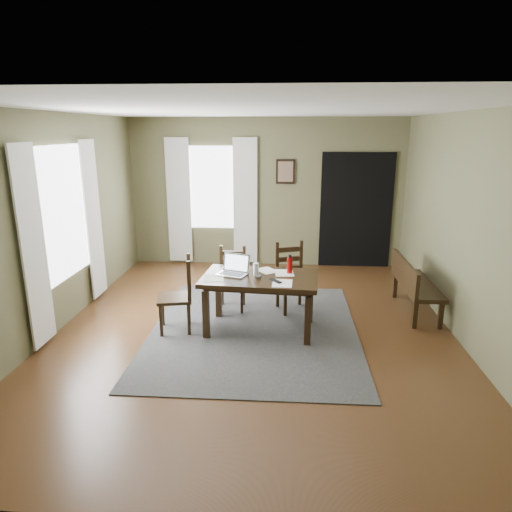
# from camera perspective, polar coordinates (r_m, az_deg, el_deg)

# --- Properties ---
(ground) EXTENTS (5.00, 6.00, 0.01)m
(ground) POSITION_cam_1_polar(r_m,az_deg,el_deg) (5.94, -0.20, -9.23)
(ground) COLOR #492C16
(room_shell) EXTENTS (5.02, 6.02, 2.71)m
(room_shell) POSITION_cam_1_polar(r_m,az_deg,el_deg) (5.43, -0.22, 8.36)
(room_shell) COLOR brown
(room_shell) RESTS_ON ground
(rug) EXTENTS (2.60, 3.20, 0.01)m
(rug) POSITION_cam_1_polar(r_m,az_deg,el_deg) (5.93, -0.20, -9.13)
(rug) COLOR #363636
(rug) RESTS_ON ground
(dining_table) EXTENTS (1.49, 0.97, 0.71)m
(dining_table) POSITION_cam_1_polar(r_m,az_deg,el_deg) (5.69, 0.53, -3.39)
(dining_table) COLOR black
(dining_table) RESTS_ON rug
(chair_end) EXTENTS (0.50, 0.50, 0.96)m
(chair_end) POSITION_cam_1_polar(r_m,az_deg,el_deg) (5.82, -9.63, -4.90)
(chair_end) COLOR black
(chair_end) RESTS_ON rug
(chair_back_left) EXTENTS (0.39, 0.39, 0.88)m
(chair_back_left) POSITION_cam_1_polar(r_m,az_deg,el_deg) (6.47, -3.01, -2.92)
(chair_back_left) COLOR black
(chair_back_left) RESTS_ON rug
(chair_back_right) EXTENTS (0.53, 0.53, 0.96)m
(chair_back_right) POSITION_cam_1_polar(r_m,az_deg,el_deg) (6.43, 4.50, -2.74)
(chair_back_right) COLOR black
(chair_back_right) RESTS_ON rug
(bench) EXTENTS (0.43, 1.33, 0.75)m
(bench) POSITION_cam_1_polar(r_m,az_deg,el_deg) (6.70, 19.01, -3.02)
(bench) COLOR black
(bench) RESTS_ON ground
(laptop) EXTENTS (0.43, 0.39, 0.24)m
(laptop) POSITION_cam_1_polar(r_m,az_deg,el_deg) (5.75, -2.76, -1.63)
(laptop) COLOR #B7B7BC
(laptop) RESTS_ON dining_table
(computer_mouse) EXTENTS (0.06, 0.09, 0.03)m
(computer_mouse) POSITION_cam_1_polar(r_m,az_deg,el_deg) (5.59, 0.30, -2.62)
(computer_mouse) COLOR #3F3F42
(computer_mouse) RESTS_ON dining_table
(tv_remote) EXTENTS (0.15, 0.18, 0.02)m
(tv_remote) POSITION_cam_1_polar(r_m,az_deg,el_deg) (5.47, 2.47, -3.13)
(tv_remote) COLOR black
(tv_remote) RESTS_ON dining_table
(drinking_glass) EXTENTS (0.08, 0.08, 0.16)m
(drinking_glass) POSITION_cam_1_polar(r_m,az_deg,el_deg) (5.67, -0.02, -1.67)
(drinking_glass) COLOR silver
(drinking_glass) RESTS_ON dining_table
(water_bottle) EXTENTS (0.07, 0.07, 0.24)m
(water_bottle) POSITION_cam_1_polar(r_m,az_deg,el_deg) (5.77, 4.23, -1.12)
(water_bottle) COLOR #A00F0C
(water_bottle) RESTS_ON dining_table
(paper_a) EXTENTS (0.29, 0.35, 0.00)m
(paper_a) POSITION_cam_1_polar(r_m,az_deg,el_deg) (5.62, -5.34, -2.73)
(paper_a) COLOR white
(paper_a) RESTS_ON dining_table
(paper_b) EXTENTS (0.24, 0.31, 0.00)m
(paper_b) POSITION_cam_1_polar(r_m,az_deg,el_deg) (5.41, 3.30, -3.42)
(paper_b) COLOR white
(paper_b) RESTS_ON dining_table
(paper_c) EXTENTS (0.33, 0.35, 0.00)m
(paper_c) POSITION_cam_1_polar(r_m,az_deg,el_deg) (5.89, 1.36, -1.82)
(paper_c) COLOR white
(paper_c) RESTS_ON dining_table
(paper_d) EXTENTS (0.26, 0.32, 0.00)m
(paper_d) POSITION_cam_1_polar(r_m,az_deg,el_deg) (5.80, 3.56, -2.12)
(paper_d) COLOR white
(paper_d) RESTS_ON dining_table
(window_left) EXTENTS (0.01, 1.30, 1.70)m
(window_left) POSITION_cam_1_polar(r_m,az_deg,el_deg) (6.35, -22.99, 4.95)
(window_left) COLOR white
(window_left) RESTS_ON ground
(window_back) EXTENTS (1.00, 0.01, 1.50)m
(window_back) POSITION_cam_1_polar(r_m,az_deg,el_deg) (8.52, -5.55, 8.51)
(window_back) COLOR white
(window_back) RESTS_ON ground
(curtain_left_near) EXTENTS (0.03, 0.48, 2.30)m
(curtain_left_near) POSITION_cam_1_polar(r_m,az_deg,el_deg) (5.68, -26.08, 0.89)
(curtain_left_near) COLOR silver
(curtain_left_near) RESTS_ON ground
(curtain_left_far) EXTENTS (0.03, 0.48, 2.30)m
(curtain_left_far) POSITION_cam_1_polar(r_m,az_deg,el_deg) (7.11, -19.65, 4.24)
(curtain_left_far) COLOR silver
(curtain_left_far) RESTS_ON ground
(curtain_back_left) EXTENTS (0.44, 0.03, 2.30)m
(curtain_back_left) POSITION_cam_1_polar(r_m,az_deg,el_deg) (8.65, -9.62, 6.80)
(curtain_back_left) COLOR silver
(curtain_back_left) RESTS_ON ground
(curtain_back_right) EXTENTS (0.44, 0.03, 2.30)m
(curtain_back_right) POSITION_cam_1_polar(r_m,az_deg,el_deg) (8.45, -1.36, 6.80)
(curtain_back_right) COLOR silver
(curtain_back_right) RESTS_ON ground
(framed_picture) EXTENTS (0.34, 0.03, 0.44)m
(framed_picture) POSITION_cam_1_polar(r_m,az_deg,el_deg) (8.38, 3.70, 10.49)
(framed_picture) COLOR black
(framed_picture) RESTS_ON ground
(doorway_back) EXTENTS (1.30, 0.03, 2.10)m
(doorway_back) POSITION_cam_1_polar(r_m,az_deg,el_deg) (8.56, 12.39, 5.55)
(doorway_back) COLOR black
(doorway_back) RESTS_ON ground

